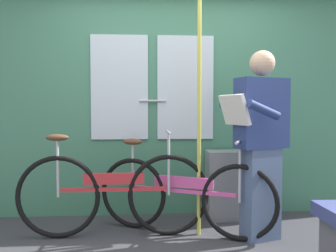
# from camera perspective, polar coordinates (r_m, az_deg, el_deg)

# --- Properties ---
(train_door_wall) EXTENTS (4.90, 0.28, 2.40)m
(train_door_wall) POSITION_cam_1_polar(r_m,az_deg,el_deg) (3.76, 0.42, 4.49)
(train_door_wall) COLOR #427F60
(train_door_wall) RESTS_ON ground_plane
(bicycle_near_door) EXTENTS (1.71, 0.44, 0.95)m
(bicycle_near_door) POSITION_cam_1_polar(r_m,az_deg,el_deg) (3.19, -8.98, -10.88)
(bicycle_near_door) COLOR black
(bicycle_near_door) RESTS_ON ground_plane
(bicycle_leaning_behind) EXTENTS (1.56, 0.77, 0.88)m
(bicycle_leaning_behind) POSITION_cam_1_polar(r_m,az_deg,el_deg) (3.23, 2.36, -11.21)
(bicycle_leaning_behind) COLOR black
(bicycle_leaning_behind) RESTS_ON ground_plane
(passenger_reading_newspaper) EXTENTS (0.62, 0.55, 1.65)m
(passenger_reading_newspaper) POSITION_cam_1_polar(r_m,az_deg,el_deg) (3.12, 14.90, -2.33)
(passenger_reading_newspaper) COLOR slate
(passenger_reading_newspaper) RESTS_ON ground_plane
(trash_bin_by_wall) EXTENTS (0.41, 0.28, 0.71)m
(trash_bin_by_wall) POSITION_cam_1_polar(r_m,az_deg,el_deg) (3.72, 9.52, -9.47)
(trash_bin_by_wall) COLOR gray
(trash_bin_by_wall) RESTS_ON ground_plane
(handrail_pole) EXTENTS (0.04, 0.04, 2.36)m
(handrail_pole) POSITION_cam_1_polar(r_m,az_deg,el_deg) (3.13, 5.14, 3.52)
(handrail_pole) COLOR #C6C14C
(handrail_pole) RESTS_ON ground_plane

